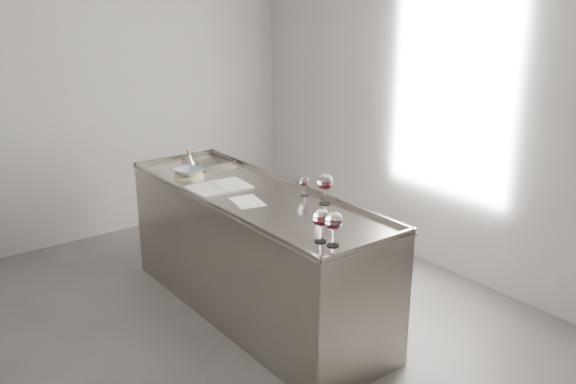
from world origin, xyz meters
TOP-DOWN VIEW (x-y plane):
  - room_shell at (0.00, 0.00)m, footprint 4.54×5.04m
  - counter at (0.50, 0.30)m, footprint 0.77×2.42m
  - wine_glass_left at (0.32, -0.66)m, footprint 0.11×0.11m
  - wine_glass_middle at (0.34, -0.75)m, footprint 0.11×0.11m
  - wine_glass_right at (0.78, -0.17)m, footprint 0.11×0.11m
  - wine_glass_small at (0.78, 0.06)m, footprint 0.07×0.07m
  - notebook at (0.38, 0.58)m, footprint 0.45×0.33m
  - loose_paper_top at (0.37, 0.19)m, footprint 0.24×0.30m
  - trivet at (0.33, 0.94)m, footprint 0.26×0.26m
  - ceramic_bowl at (0.33, 0.94)m, footprint 0.26×0.26m
  - wine_funnel at (0.43, 1.12)m, footprint 0.15×0.15m

SIDE VIEW (x-z plane):
  - counter at x=0.50m, z-range -0.01..0.96m
  - loose_paper_top at x=0.37m, z-range 0.94..0.94m
  - notebook at x=0.38m, z-range 0.94..0.96m
  - trivet at x=0.33m, z-range 0.94..0.96m
  - ceramic_bowl at x=0.33m, z-range 0.96..1.01m
  - wine_funnel at x=0.43m, z-range 0.90..1.11m
  - wine_glass_small at x=0.78m, z-range 0.97..1.11m
  - wine_glass_left at x=0.32m, z-range 0.98..1.19m
  - wine_glass_middle at x=0.34m, z-range 0.98..1.19m
  - wine_glass_right at x=0.78m, z-range 0.98..1.20m
  - room_shell at x=0.00m, z-range -0.02..2.82m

